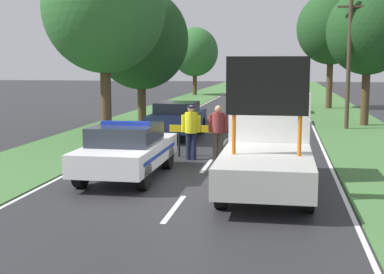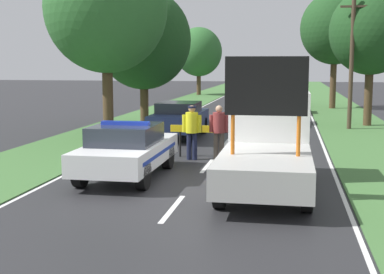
% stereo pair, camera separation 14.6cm
% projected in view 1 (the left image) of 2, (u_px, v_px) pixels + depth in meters
% --- Properties ---
extents(ground_plane, '(160.00, 160.00, 0.00)m').
position_uv_depth(ground_plane, '(192.00, 185.00, 13.78)').
color(ground_plane, '#28282B').
extents(lane_markings, '(7.57, 69.47, 0.01)m').
position_uv_depth(lane_markings, '(242.00, 120.00, 29.56)').
color(lane_markings, silver).
rests_on(lane_markings, ground).
extents(grass_verge_left, '(3.64, 120.00, 0.03)m').
position_uv_depth(grass_verge_left, '(158.00, 112.00, 34.26)').
color(grass_verge_left, '#427038').
rests_on(grass_verge_left, ground).
extents(grass_verge_right, '(3.64, 120.00, 0.03)m').
position_uv_depth(grass_verge_right, '(340.00, 115.00, 32.35)').
color(grass_verge_right, '#427038').
rests_on(grass_verge_right, ground).
extents(police_car, '(1.89, 4.53, 1.57)m').
position_uv_depth(police_car, '(127.00, 150.00, 14.63)').
color(police_car, white).
rests_on(police_car, ground).
extents(work_truck, '(2.09, 5.39, 3.27)m').
position_uv_depth(work_truck, '(268.00, 143.00, 13.50)').
color(work_truck, white).
rests_on(work_truck, ground).
extents(road_barrier, '(3.23, 0.08, 1.07)m').
position_uv_depth(road_barrier, '(217.00, 131.00, 17.68)').
color(road_barrier, black).
rests_on(road_barrier, ground).
extents(police_officer, '(0.64, 0.41, 1.78)m').
position_uv_depth(police_officer, '(191.00, 128.00, 17.30)').
color(police_officer, '#191E38').
rests_on(police_officer, ground).
extents(pedestrian_civilian, '(0.64, 0.40, 1.77)m').
position_uv_depth(pedestrian_civilian, '(218.00, 128.00, 17.34)').
color(pedestrian_civilian, brown).
rests_on(pedestrian_civilian, ground).
extents(traffic_cone_near_police, '(0.52, 0.52, 0.71)m').
position_uv_depth(traffic_cone_near_police, '(265.00, 143.00, 18.62)').
color(traffic_cone_near_police, black).
rests_on(traffic_cone_near_police, ground).
extents(traffic_cone_centre_front, '(0.35, 0.35, 0.50)m').
position_uv_depth(traffic_cone_centre_front, '(300.00, 150.00, 17.85)').
color(traffic_cone_centre_front, black).
rests_on(traffic_cone_centre_front, ground).
extents(queued_car_hatch_blue, '(1.86, 4.36, 1.49)m').
position_uv_depth(queued_car_hatch_blue, '(177.00, 118.00, 22.74)').
color(queued_car_hatch_blue, navy).
rests_on(queued_car_hatch_blue, ground).
extents(queued_car_sedan_silver, '(1.75, 4.27, 1.57)m').
position_uv_depth(queued_car_sedan_silver, '(273.00, 108.00, 27.89)').
color(queued_car_sedan_silver, '#B2B2B7').
rests_on(queued_car_sedan_silver, ground).
extents(queued_car_wagon_maroon, '(1.83, 4.47, 1.48)m').
position_uv_depth(queued_car_wagon_maroon, '(281.00, 100.00, 33.86)').
color(queued_car_wagon_maroon, maroon).
rests_on(queued_car_wagon_maroon, ground).
extents(queued_car_sedan_black, '(1.78, 4.09, 1.48)m').
position_uv_depth(queued_car_sedan_black, '(278.00, 95.00, 40.26)').
color(queued_car_sedan_black, black).
rests_on(queued_car_sedan_black, ground).
extents(roadside_tree_near_left, '(4.88, 4.88, 7.85)m').
position_uv_depth(roadside_tree_near_left, '(104.00, 8.00, 21.10)').
color(roadside_tree_near_left, '#4C3823').
rests_on(roadside_tree_near_left, ground).
extents(roadside_tree_near_right, '(4.68, 4.68, 7.94)m').
position_uv_depth(roadside_tree_near_right, '(331.00, 29.00, 36.39)').
color(roadside_tree_near_right, '#4C3823').
rests_on(roadside_tree_near_right, ground).
extents(roadside_tree_mid_left, '(4.05, 4.05, 6.80)m').
position_uv_depth(roadside_tree_mid_left, '(368.00, 32.00, 26.26)').
color(roadside_tree_mid_left, '#4C3823').
rests_on(roadside_tree_mid_left, ground).
extents(roadside_tree_mid_right, '(4.74, 4.74, 6.79)m').
position_uv_depth(roadside_tree_mid_right, '(141.00, 40.00, 26.65)').
color(roadside_tree_mid_right, '#4C3823').
rests_on(roadside_tree_mid_right, ground).
extents(roadside_tree_far_left, '(4.56, 4.56, 6.63)m').
position_uv_depth(roadside_tree_far_left, '(195.00, 52.00, 52.38)').
color(roadside_tree_far_left, '#4C3823').
rests_on(roadside_tree_far_left, ground).
extents(utility_pole, '(1.20, 0.20, 6.36)m').
position_uv_depth(utility_pole, '(349.00, 60.00, 25.03)').
color(utility_pole, '#473828').
rests_on(utility_pole, ground).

